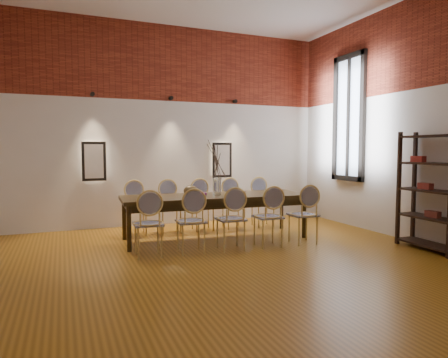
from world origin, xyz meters
name	(u,v)px	position (x,y,z in m)	size (l,w,h in m)	color
floor	(227,273)	(0.00, 0.00, -0.01)	(7.00, 7.00, 0.02)	#9B6418
wall_back	(160,126)	(0.00, 3.55, 2.00)	(7.00, 0.10, 4.00)	silver
wall_right	(441,118)	(3.55, 0.00, 2.00)	(0.10, 7.00, 4.00)	silver
brick_band_back	(160,62)	(0.00, 3.48, 3.25)	(7.00, 0.02, 1.50)	maroon
brick_band_right	(441,34)	(3.48, 0.00, 3.25)	(0.02, 7.00, 1.50)	maroon
niche_left	(94,161)	(-1.30, 3.45, 1.30)	(0.36, 0.06, 0.66)	#FFEAC6
niche_right	(221,160)	(1.30, 3.45, 1.30)	(0.36, 0.06, 0.66)	#FFEAC6
spot_fixture_left	(92,94)	(-1.30, 3.42, 2.55)	(0.08, 0.08, 0.10)	black
spot_fixture_mid	(171,98)	(0.20, 3.42, 2.55)	(0.08, 0.08, 0.10)	black
spot_fixture_right	(235,101)	(1.60, 3.42, 2.55)	(0.08, 0.08, 0.10)	black
window_glass	(349,118)	(3.46, 2.00, 2.15)	(0.02, 0.78, 2.38)	silver
window_frame	(349,118)	(3.44, 2.00, 2.15)	(0.08, 0.90, 2.50)	black
window_mullion	(349,118)	(3.44, 2.00, 2.15)	(0.06, 0.06, 2.40)	black
dining_table	(215,217)	(0.54, 1.83, 0.38)	(3.11, 1.00, 0.75)	#36250D
chair_near_a	(148,224)	(-0.75, 1.12, 0.47)	(0.44, 0.44, 0.94)	tan
chair_near_b	(191,221)	(-0.13, 1.08, 0.47)	(0.44, 0.44, 0.94)	tan
chair_near_c	(231,219)	(0.49, 1.05, 0.47)	(0.44, 0.44, 0.94)	tan
chair_near_d	(268,217)	(1.11, 1.01, 0.47)	(0.44, 0.44, 0.94)	tan
chair_near_e	(303,215)	(1.73, 0.98, 0.47)	(0.44, 0.44, 0.94)	tan
chair_far_a	(136,208)	(-0.66, 2.68, 0.47)	(0.44, 0.44, 0.94)	tan
chair_far_b	(170,207)	(-0.04, 2.64, 0.47)	(0.44, 0.44, 0.94)	tan
chair_far_c	(203,205)	(0.58, 2.61, 0.47)	(0.44, 0.44, 0.94)	tan
chair_far_d	(234,204)	(1.20, 2.57, 0.47)	(0.44, 0.44, 0.94)	tan
chair_far_e	(263,203)	(1.82, 2.54, 0.47)	(0.44, 0.44, 0.94)	tan
vase	(217,186)	(0.56, 1.83, 0.90)	(0.14, 0.14, 0.30)	silver
dried_branches	(217,160)	(0.56, 1.83, 1.35)	(0.50, 0.50, 0.70)	#4C4032
bowl	(191,191)	(0.10, 1.80, 0.84)	(0.24, 0.24, 0.18)	brown
book	(198,193)	(0.30, 2.03, 0.77)	(0.26, 0.18, 0.03)	#9B3184
shelving_rack	(431,191)	(3.28, -0.10, 0.90)	(0.38, 1.00, 1.80)	black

